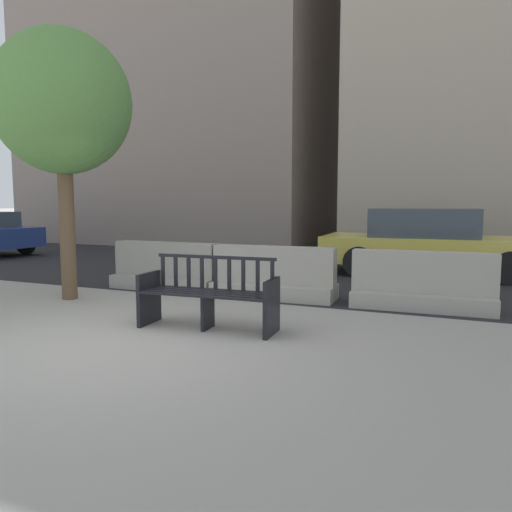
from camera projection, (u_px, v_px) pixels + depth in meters
The scene contains 9 objects.
ground_plane at pixel (111, 343), 5.50m from camera, with size 200.00×200.00×0.00m, color gray.
street_asphalt at pixel (324, 259), 13.45m from camera, with size 120.00×12.00×0.01m, color black.
street_bench at pixel (208, 297), 6.09m from camera, with size 1.72×0.63×0.88m.
jersey_barrier_centre at pixel (274, 277), 8.05m from camera, with size 2.03×0.77×0.84m.
jersey_barrier_left at pixel (166, 270), 8.85m from camera, with size 2.01×0.70×0.84m.
jersey_barrier_right at pixel (422, 286), 7.21m from camera, with size 2.03×0.76×0.84m.
street_tree at pixel (62, 104), 7.68m from camera, with size 2.11×2.11×4.18m.
car_taxi_near at pixel (430, 243), 10.52m from camera, with size 4.61×2.00×1.41m.
building_centre_left at pixel (222, 53), 22.57m from camera, with size 11.41×13.47×16.53m.
Camera 1 is at (3.58, -4.30, 1.55)m, focal length 35.00 mm.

